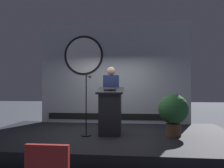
# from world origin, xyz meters

# --- Properties ---
(ground_plane) EXTENTS (40.00, 40.00, 0.00)m
(ground_plane) POSITION_xyz_m (0.00, 0.00, 0.00)
(ground_plane) COLOR #383D47
(stage_platform) EXTENTS (6.40, 4.00, 0.30)m
(stage_platform) POSITION_xyz_m (0.00, 0.00, 0.15)
(stage_platform) COLOR black
(stage_platform) RESTS_ON ground
(banner_display) EXTENTS (4.90, 0.12, 3.30)m
(banner_display) POSITION_xyz_m (-0.03, 1.85, 1.96)
(banner_display) COLOR #B2B7C1
(banner_display) RESTS_ON stage_platform
(podium) EXTENTS (0.64, 0.50, 1.17)m
(podium) POSITION_xyz_m (0.13, -0.25, 0.87)
(podium) COLOR #26262B
(podium) RESTS_ON stage_platform
(speaker_person) EXTENTS (0.40, 0.26, 1.71)m
(speaker_person) POSITION_xyz_m (0.09, 0.23, 1.17)
(speaker_person) COLOR black
(speaker_person) RESTS_ON stage_platform
(microphone_stand) EXTENTS (0.24, 0.60, 1.49)m
(microphone_stand) POSITION_xyz_m (-0.43, -0.33, 0.83)
(microphone_stand) COLOR black
(microphone_stand) RESTS_ON stage_platform
(potted_plant) EXTENTS (0.72, 0.72, 1.01)m
(potted_plant) POSITION_xyz_m (1.64, -0.18, 0.90)
(potted_plant) COLOR brown
(potted_plant) RESTS_ON stage_platform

